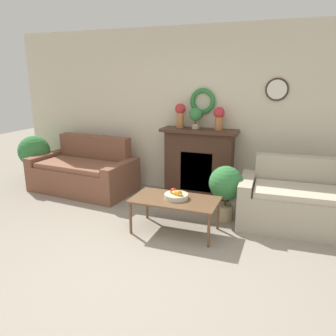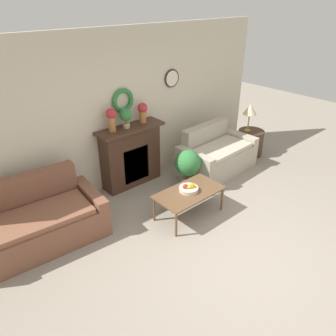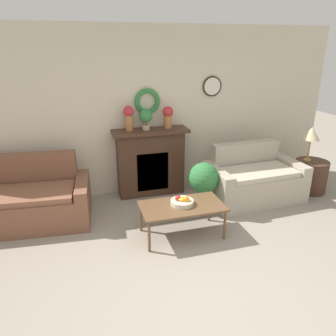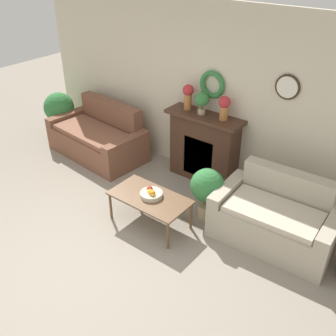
{
  "view_description": "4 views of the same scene",
  "coord_description": "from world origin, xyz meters",
  "px_view_note": "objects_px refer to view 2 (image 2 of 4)",
  "views": [
    {
      "loc": [
        1.45,
        -2.47,
        1.91
      ],
      "look_at": [
        -0.04,
        1.51,
        0.73
      ],
      "focal_mm": 35.0,
      "sensor_mm": 36.0,
      "label": 1
    },
    {
      "loc": [
        -2.86,
        -1.84,
        3.15
      ],
      "look_at": [
        -0.1,
        1.33,
        0.88
      ],
      "focal_mm": 35.0,
      "sensor_mm": 36.0,
      "label": 2
    },
    {
      "loc": [
        -1.04,
        -2.44,
        2.39
      ],
      "look_at": [
        0.07,
        1.39,
        0.89
      ],
      "focal_mm": 35.0,
      "sensor_mm": 36.0,
      "label": 3
    },
    {
      "loc": [
        3.0,
        -2.06,
        3.44
      ],
      "look_at": [
        0.22,
        1.51,
        0.73
      ],
      "focal_mm": 42.0,
      "sensor_mm": 36.0,
      "label": 4
    }
  ],
  "objects_px": {
    "loveseat_right": "(216,155)",
    "table_lamp": "(250,110)",
    "couch_left": "(38,222)",
    "coffee_table": "(189,194)",
    "potted_plant_floor_by_loveseat": "(188,165)",
    "fruit_bowl": "(189,188)",
    "vase_on_mantel_right": "(143,111)",
    "potted_plant_on_mantel": "(126,116)",
    "fireplace": "(131,155)",
    "side_table_by_loveseat": "(250,142)",
    "vase_on_mantel_left": "(111,118)"
  },
  "relations": [
    {
      "from": "side_table_by_loveseat",
      "to": "table_lamp",
      "type": "relative_size",
      "value": 0.94
    },
    {
      "from": "loveseat_right",
      "to": "coffee_table",
      "type": "distance_m",
      "value": 1.64
    },
    {
      "from": "vase_on_mantel_right",
      "to": "coffee_table",
      "type": "bearing_deg",
      "value": -98.74
    },
    {
      "from": "fruit_bowl",
      "to": "vase_on_mantel_left",
      "type": "xyz_separation_m",
      "value": [
        -0.42,
        1.4,
        0.86
      ]
    },
    {
      "from": "side_table_by_loveseat",
      "to": "fruit_bowl",
      "type": "bearing_deg",
      "value": -164.4
    },
    {
      "from": "table_lamp",
      "to": "potted_plant_floor_by_loveseat",
      "type": "bearing_deg",
      "value": -173.75
    },
    {
      "from": "fruit_bowl",
      "to": "vase_on_mantel_right",
      "type": "distance_m",
      "value": 1.64
    },
    {
      "from": "table_lamp",
      "to": "potted_plant_on_mantel",
      "type": "xyz_separation_m",
      "value": [
        -2.66,
        0.61,
        0.32
      ]
    },
    {
      "from": "fireplace",
      "to": "potted_plant_on_mantel",
      "type": "xyz_separation_m",
      "value": [
        -0.07,
        -0.01,
        0.76
      ]
    },
    {
      "from": "fruit_bowl",
      "to": "side_table_by_loveseat",
      "type": "height_order",
      "value": "fruit_bowl"
    },
    {
      "from": "fireplace",
      "to": "vase_on_mantel_right",
      "type": "height_order",
      "value": "vase_on_mantel_right"
    },
    {
      "from": "side_table_by_loveseat",
      "to": "loveseat_right",
      "type": "bearing_deg",
      "value": -179.92
    },
    {
      "from": "potted_plant_on_mantel",
      "to": "vase_on_mantel_left",
      "type": "bearing_deg",
      "value": 175.69
    },
    {
      "from": "couch_left",
      "to": "side_table_by_loveseat",
      "type": "height_order",
      "value": "couch_left"
    },
    {
      "from": "fireplace",
      "to": "table_lamp",
      "type": "bearing_deg",
      "value": -13.47
    },
    {
      "from": "coffee_table",
      "to": "vase_on_mantel_left",
      "type": "distance_m",
      "value": 1.75
    },
    {
      "from": "couch_left",
      "to": "coffee_table",
      "type": "relative_size",
      "value": 1.69
    },
    {
      "from": "vase_on_mantel_left",
      "to": "potted_plant_floor_by_loveseat",
      "type": "relative_size",
      "value": 0.51
    },
    {
      "from": "vase_on_mantel_right",
      "to": "potted_plant_on_mantel",
      "type": "relative_size",
      "value": 1.05
    },
    {
      "from": "loveseat_right",
      "to": "potted_plant_on_mantel",
      "type": "distance_m",
      "value": 2.01
    },
    {
      "from": "fireplace",
      "to": "vase_on_mantel_right",
      "type": "relative_size",
      "value": 3.47
    },
    {
      "from": "couch_left",
      "to": "fruit_bowl",
      "type": "xyz_separation_m",
      "value": [
        2.02,
        -0.95,
        0.17
      ]
    },
    {
      "from": "coffee_table",
      "to": "fruit_bowl",
      "type": "height_order",
      "value": "fruit_bowl"
    },
    {
      "from": "loveseat_right",
      "to": "table_lamp",
      "type": "distance_m",
      "value": 1.25
    },
    {
      "from": "table_lamp",
      "to": "fireplace",
      "type": "bearing_deg",
      "value": 166.53
    },
    {
      "from": "loveseat_right",
      "to": "potted_plant_floor_by_loveseat",
      "type": "relative_size",
      "value": 2.03
    },
    {
      "from": "fireplace",
      "to": "loveseat_right",
      "type": "height_order",
      "value": "fireplace"
    },
    {
      "from": "side_table_by_loveseat",
      "to": "potted_plant_floor_by_loveseat",
      "type": "bearing_deg",
      "value": -175.48
    },
    {
      "from": "couch_left",
      "to": "vase_on_mantel_left",
      "type": "height_order",
      "value": "vase_on_mantel_left"
    },
    {
      "from": "loveseat_right",
      "to": "potted_plant_on_mantel",
      "type": "relative_size",
      "value": 4.63
    },
    {
      "from": "couch_left",
      "to": "potted_plant_on_mantel",
      "type": "bearing_deg",
      "value": 17.99
    },
    {
      "from": "coffee_table",
      "to": "vase_on_mantel_right",
      "type": "xyz_separation_m",
      "value": [
        0.22,
        1.42,
        0.92
      ]
    },
    {
      "from": "vase_on_mantel_right",
      "to": "couch_left",
      "type": "bearing_deg",
      "value": -168.53
    },
    {
      "from": "vase_on_mantel_right",
      "to": "potted_plant_on_mantel",
      "type": "height_order",
      "value": "vase_on_mantel_right"
    },
    {
      "from": "side_table_by_loveseat",
      "to": "vase_on_mantel_left",
      "type": "height_order",
      "value": "vase_on_mantel_left"
    },
    {
      "from": "coffee_table",
      "to": "vase_on_mantel_right",
      "type": "distance_m",
      "value": 1.71
    },
    {
      "from": "couch_left",
      "to": "side_table_by_loveseat",
      "type": "relative_size",
      "value": 3.34
    },
    {
      "from": "loveseat_right",
      "to": "side_table_by_loveseat",
      "type": "relative_size",
      "value": 2.84
    },
    {
      "from": "couch_left",
      "to": "potted_plant_floor_by_loveseat",
      "type": "xyz_separation_m",
      "value": [
        2.53,
        -0.39,
        0.18
      ]
    },
    {
      "from": "table_lamp",
      "to": "potted_plant_on_mantel",
      "type": "distance_m",
      "value": 2.75
    },
    {
      "from": "fireplace",
      "to": "potted_plant_floor_by_loveseat",
      "type": "distance_m",
      "value": 1.04
    },
    {
      "from": "fireplace",
      "to": "coffee_table",
      "type": "xyz_separation_m",
      "value": [
        0.08,
        -1.41,
        -0.16
      ]
    },
    {
      "from": "table_lamp",
      "to": "couch_left",
      "type": "bearing_deg",
      "value": 177.78
    },
    {
      "from": "side_table_by_loveseat",
      "to": "vase_on_mantel_right",
      "type": "distance_m",
      "value": 2.67
    },
    {
      "from": "fruit_bowl",
      "to": "potted_plant_on_mantel",
      "type": "distance_m",
      "value": 1.62
    },
    {
      "from": "loveseat_right",
      "to": "table_lamp",
      "type": "relative_size",
      "value": 2.68
    },
    {
      "from": "loveseat_right",
      "to": "side_table_by_loveseat",
      "type": "height_order",
      "value": "loveseat_right"
    },
    {
      "from": "loveseat_right",
      "to": "potted_plant_floor_by_loveseat",
      "type": "xyz_separation_m",
      "value": [
        -0.94,
        -0.16,
        0.17
      ]
    },
    {
      "from": "fireplace",
      "to": "fruit_bowl",
      "type": "relative_size",
      "value": 4.06
    },
    {
      "from": "vase_on_mantel_right",
      "to": "potted_plant_on_mantel",
      "type": "xyz_separation_m",
      "value": [
        -0.37,
        -0.02,
        0.01
      ]
    }
  ]
}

